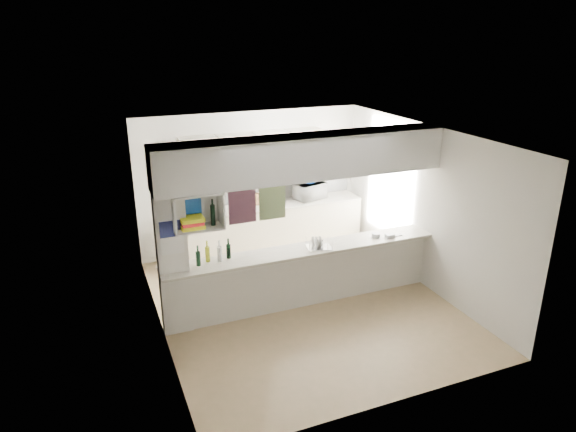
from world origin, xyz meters
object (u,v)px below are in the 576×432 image
microwave (310,191)px  dish_rack (319,243)px  bowl (310,182)px  wine_bottles (214,254)px

microwave → dish_rack: size_ratio=1.40×
microwave → bowl: bowl is taller
bowl → wine_bottles: 3.16m
microwave → dish_rack: (-0.85, -2.19, -0.08)m
dish_rack → wine_bottles: size_ratio=0.78×
wine_bottles → bowl: bearing=40.8°
microwave → wine_bottles: size_ratio=1.09×
wine_bottles → microwave: bearing=40.8°
bowl → wine_bottles: bearing=-139.2°
microwave → bowl: (-0.01, -0.01, 0.19)m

